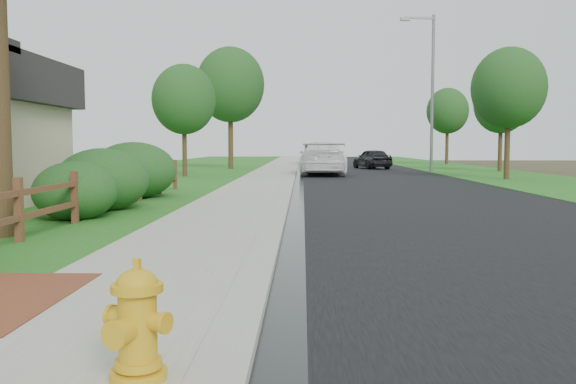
{
  "coord_description": "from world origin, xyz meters",
  "views": [
    {
      "loc": [
        0.96,
        -6.82,
        1.61
      ],
      "look_at": [
        0.68,
        4.94,
        0.71
      ],
      "focal_mm": 38.0,
      "sensor_mm": 36.0,
      "label": 1
    }
  ],
  "objects_px": {
    "dark_car_mid": "(372,159)",
    "streetlight": "(430,84)",
    "fire_hydrant": "(137,325)",
    "ranch_fence": "(95,191)",
    "white_suv": "(322,159)"
  },
  "relations": [
    {
      "from": "dark_car_mid",
      "to": "streetlight",
      "type": "distance_m",
      "value": 7.39
    },
    {
      "from": "dark_car_mid",
      "to": "streetlight",
      "type": "xyz_separation_m",
      "value": [
        2.81,
        -5.07,
        4.58
      ]
    },
    {
      "from": "ranch_fence",
      "to": "fire_hydrant",
      "type": "relative_size",
      "value": 21.4
    },
    {
      "from": "streetlight",
      "to": "white_suv",
      "type": "bearing_deg",
      "value": -149.01
    },
    {
      "from": "white_suv",
      "to": "streetlight",
      "type": "distance_m",
      "value": 8.78
    },
    {
      "from": "white_suv",
      "to": "streetlight",
      "type": "xyz_separation_m",
      "value": [
        6.53,
        3.92,
        4.38
      ]
    },
    {
      "from": "ranch_fence",
      "to": "dark_car_mid",
      "type": "xyz_separation_m",
      "value": [
        9.32,
        28.7,
        0.08
      ]
    },
    {
      "from": "white_suv",
      "to": "ranch_fence",
      "type": "bearing_deg",
      "value": 74.18
    },
    {
      "from": "dark_car_mid",
      "to": "ranch_fence",
      "type": "bearing_deg",
      "value": 56.72
    },
    {
      "from": "streetlight",
      "to": "fire_hydrant",
      "type": "bearing_deg",
      "value": -104.64
    },
    {
      "from": "ranch_fence",
      "to": "streetlight",
      "type": "height_order",
      "value": "streetlight"
    },
    {
      "from": "fire_hydrant",
      "to": "ranch_fence",
      "type": "bearing_deg",
      "value": 110.39
    },
    {
      "from": "white_suv",
      "to": "dark_car_mid",
      "type": "height_order",
      "value": "white_suv"
    },
    {
      "from": "fire_hydrant",
      "to": "white_suv",
      "type": "xyz_separation_m",
      "value": [
        2.1,
        29.12,
        0.44
      ]
    },
    {
      "from": "fire_hydrant",
      "to": "dark_car_mid",
      "type": "distance_m",
      "value": 38.55
    }
  ]
}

